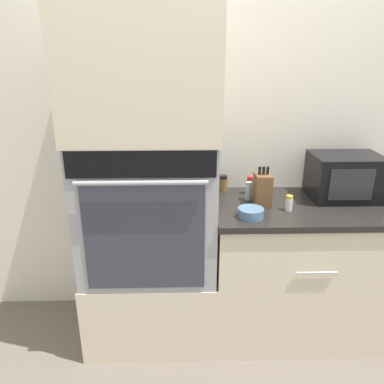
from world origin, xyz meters
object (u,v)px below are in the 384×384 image
(condiment_jar_near, at_px, (289,203))
(condiment_jar_back, at_px, (223,183))
(condiment_jar_far, at_px, (249,191))
(condiment_jar_mid, at_px, (251,185))
(microwave, at_px, (345,177))
(bowl, at_px, (251,213))
(wall_oven, at_px, (149,205))
(knife_block, at_px, (262,189))

(condiment_jar_near, height_order, condiment_jar_back, condiment_jar_back)
(condiment_jar_far, bearing_deg, condiment_jar_mid, 73.84)
(microwave, relative_size, condiment_jar_mid, 3.52)
(bowl, bearing_deg, microwave, 24.89)
(condiment_jar_far, bearing_deg, bowl, -96.71)
(wall_oven, xyz_separation_m, condiment_jar_back, (0.46, 0.25, 0.05))
(wall_oven, xyz_separation_m, condiment_jar_near, (0.79, -0.09, 0.04))
(knife_block, bearing_deg, bowl, -117.72)
(knife_block, distance_m, condiment_jar_mid, 0.19)
(bowl, bearing_deg, condiment_jar_mid, 80.60)
(microwave, height_order, condiment_jar_mid, microwave)
(condiment_jar_back, bearing_deg, condiment_jar_far, -50.35)
(condiment_jar_far, bearing_deg, microwave, 2.06)
(condiment_jar_back, bearing_deg, condiment_jar_near, -45.29)
(condiment_jar_near, relative_size, condiment_jar_far, 0.80)
(microwave, relative_size, bowl, 2.95)
(wall_oven, distance_m, condiment_jar_back, 0.52)
(condiment_jar_far, bearing_deg, condiment_jar_near, -41.21)
(condiment_jar_near, bearing_deg, condiment_jar_back, 134.71)
(knife_block, height_order, condiment_jar_near, knife_block)
(bowl, distance_m, condiment_jar_back, 0.44)
(condiment_jar_mid, height_order, condiment_jar_back, condiment_jar_mid)
(microwave, bearing_deg, condiment_jar_near, -153.11)
(condiment_jar_mid, distance_m, condiment_jar_far, 0.11)
(microwave, relative_size, condiment_jar_back, 3.95)
(condiment_jar_mid, distance_m, condiment_jar_back, 0.18)
(bowl, height_order, condiment_jar_near, condiment_jar_near)
(microwave, xyz_separation_m, condiment_jar_back, (-0.72, 0.14, -0.08))
(condiment_jar_mid, xyz_separation_m, condiment_jar_far, (-0.03, -0.10, -0.00))
(condiment_jar_near, relative_size, condiment_jar_back, 0.87)
(condiment_jar_mid, relative_size, condiment_jar_far, 1.04)
(wall_oven, distance_m, microwave, 1.18)
(knife_block, relative_size, bowl, 1.67)
(bowl, relative_size, condiment_jar_far, 1.24)
(microwave, distance_m, condiment_jar_back, 0.73)
(wall_oven, height_order, microwave, wall_oven)
(condiment_jar_near, bearing_deg, microwave, 26.89)
(condiment_jar_mid, bearing_deg, bowl, -99.40)
(wall_oven, distance_m, condiment_jar_mid, 0.65)
(condiment_jar_far, height_order, condiment_jar_back, condiment_jar_far)
(wall_oven, height_order, knife_block, wall_oven)
(microwave, bearing_deg, condiment_jar_mid, 171.72)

